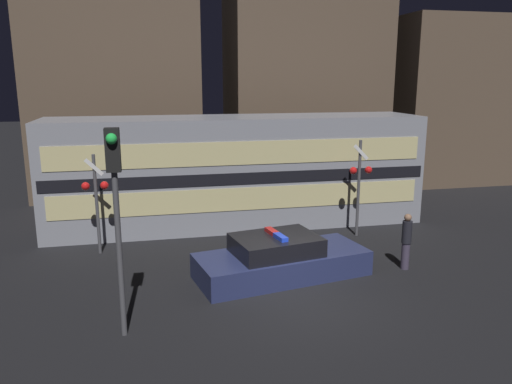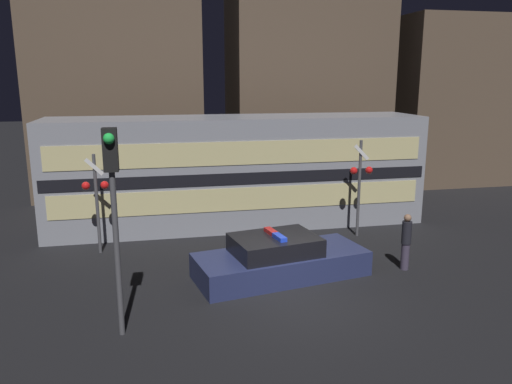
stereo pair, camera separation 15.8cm
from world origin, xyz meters
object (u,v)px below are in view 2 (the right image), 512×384
(pedestrian, at_px, (406,241))
(crossing_signal_near, at_px, (360,179))
(police_car, at_px, (280,260))
(train, at_px, (237,171))
(traffic_light_corner, at_px, (113,191))

(pedestrian, bearing_deg, crossing_signal_near, 91.81)
(pedestrian, bearing_deg, police_car, 176.66)
(police_car, distance_m, pedestrian, 3.83)
(train, height_order, police_car, train)
(train, xyz_separation_m, traffic_light_corner, (-4.02, -8.15, 1.19))
(train, bearing_deg, crossing_signal_near, -32.77)
(train, relative_size, pedestrian, 8.32)
(pedestrian, bearing_deg, train, 124.92)
(crossing_signal_near, bearing_deg, train, 147.23)
(crossing_signal_near, bearing_deg, traffic_light_corner, -145.02)
(train, height_order, traffic_light_corner, traffic_light_corner)
(train, relative_size, police_car, 2.74)
(train, bearing_deg, traffic_light_corner, -116.24)
(traffic_light_corner, bearing_deg, police_car, 30.58)
(pedestrian, distance_m, traffic_light_corner, 8.75)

